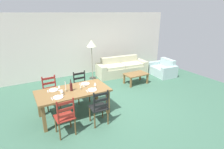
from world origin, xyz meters
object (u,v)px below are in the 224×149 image
at_px(coffee_cup_secondary, 62,92).
at_px(couch, 122,68).
at_px(wine_glass_near_left, 62,91).
at_px(wine_glass_far_left, 59,87).
at_px(dining_chair_near_left, 65,117).
at_px(wine_bottle, 71,87).
at_px(dining_chair_far_left, 51,92).
at_px(wine_glass_near_right, 95,84).
at_px(standing_lamp, 91,46).
at_px(coffee_cup_primary, 84,85).
at_px(coffee_table, 136,75).
at_px(dining_table, 73,93).
at_px(dining_chair_far_right, 81,87).
at_px(dining_chair_near_right, 99,107).
at_px(armchair_upholstered, 163,70).

xyz_separation_m(coffee_cup_secondary, couch, (3.28, 2.31, -0.50)).
xyz_separation_m(wine_glass_near_left, wine_glass_far_left, (0.00, 0.30, 0.00)).
xyz_separation_m(dining_chair_near_left, couch, (3.41, 3.00, -0.19)).
xyz_separation_m(dining_chair_near_left, wine_bottle, (0.40, 0.73, 0.39)).
bearing_deg(dining_chair_far_left, wine_bottle, -62.69).
height_order(wine_glass_near_right, coffee_cup_secondary, wine_glass_near_right).
bearing_deg(couch, wine_glass_near_left, -143.78).
bearing_deg(wine_bottle, dining_chair_near_left, -118.56).
bearing_deg(standing_lamp, coffee_cup_primary, -117.97).
bearing_deg(coffee_cup_secondary, wine_glass_near_left, -96.58).
distance_m(couch, coffee_table, 1.22).
relative_size(dining_table, wine_glass_far_left, 11.80).
bearing_deg(standing_lamp, wine_glass_near_left, -126.72).
distance_m(dining_chair_far_right, coffee_table, 2.42).
bearing_deg(dining_chair_near_left, wine_glass_far_left, 82.20).
height_order(wine_glass_near_right, couch, wine_glass_near_right).
bearing_deg(coffee_table, coffee_cup_primary, -158.69).
distance_m(coffee_cup_primary, standing_lamp, 2.77).
height_order(dining_chair_near_left, coffee_cup_secondary, dining_chair_near_left).
height_order(dining_chair_near_right, coffee_table, dining_chair_near_right).
height_order(coffee_cup_primary, coffee_table, coffee_cup_primary).
bearing_deg(coffee_cup_primary, wine_glass_near_right, -38.96).
relative_size(dining_chair_near_left, wine_glass_near_right, 5.96).
xyz_separation_m(wine_glass_near_right, coffee_cup_secondary, (-0.90, 0.09, -0.07)).
relative_size(dining_table, couch, 0.81).
height_order(wine_glass_near_left, couch, wine_glass_near_left).
height_order(dining_chair_near_right, dining_chair_far_right, same).
bearing_deg(wine_glass_near_left, coffee_table, 20.50).
xyz_separation_m(coffee_cup_secondary, standing_lamp, (1.92, 2.49, 0.62)).
distance_m(dining_table, armchair_upholstered, 4.78).
xyz_separation_m(dining_chair_far_right, coffee_cup_primary, (-0.13, -0.67, 0.32)).
distance_m(dining_chair_far_left, coffee_table, 3.33).
bearing_deg(wine_glass_far_left, coffee_cup_secondary, -87.90).
distance_m(dining_chair_near_left, dining_chair_far_right, 1.73).
distance_m(coffee_cup_primary, coffee_cup_secondary, 0.67).
height_order(dining_table, coffee_cup_secondary, coffee_cup_secondary).
bearing_deg(armchair_upholstered, coffee_cup_primary, -163.80).
bearing_deg(wine_glass_far_left, dining_table, -24.71).
relative_size(dining_table, coffee_cup_primary, 21.11).
height_order(coffee_cup_secondary, armchair_upholstered, coffee_cup_secondary).
bearing_deg(coffee_cup_primary, coffee_table, 21.31).
height_order(coffee_table, armchair_upholstered, armchair_upholstered).
bearing_deg(coffee_cup_primary, wine_glass_near_left, -162.63).
distance_m(dining_table, couch, 3.75).
relative_size(wine_glass_far_left, coffee_cup_primary, 1.79).
xyz_separation_m(dining_chair_far_left, wine_bottle, (0.40, -0.77, 0.39)).
height_order(wine_glass_near_left, coffee_cup_secondary, wine_glass_near_left).
relative_size(wine_bottle, coffee_cup_secondary, 3.51).
xyz_separation_m(dining_chair_far_right, coffee_cup_secondary, (-0.79, -0.77, 0.32)).
distance_m(wine_glass_near_left, couch, 4.12).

